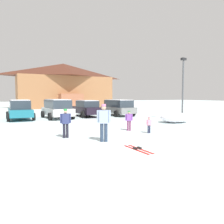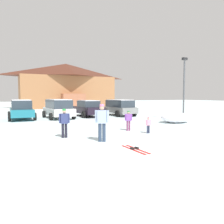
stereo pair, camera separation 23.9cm
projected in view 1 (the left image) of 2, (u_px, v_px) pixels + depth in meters
ground at (190, 154)px, 7.59m from camera, size 160.00×160.00×0.00m
ski_lodge at (64, 85)px, 38.68m from camera, size 16.33×10.01×7.73m
parked_teal_hatchback at (20, 110)px, 18.70m from camera, size 2.18×4.42×1.71m
parked_white_suv at (57, 108)px, 19.64m from camera, size 2.32×4.51×1.73m
parked_black_sedan at (87, 108)px, 21.56m from camera, size 2.25×4.43×1.61m
parked_grey_wagon at (118, 107)px, 22.55m from camera, size 2.25×4.46×1.65m
skier_teen_in_navy_coat at (66, 122)px, 10.49m from camera, size 0.52×0.25×1.41m
skier_adult_in_blue_parka at (104, 121)px, 9.61m from camera, size 0.56×0.40×1.67m
skier_child_in_pink_snowsuit at (149, 124)px, 11.82m from camera, size 0.33×0.15×0.89m
skier_child_in_purple_jacket at (129, 119)px, 12.72m from camera, size 0.39×0.28×1.16m
pair_of_skis at (138, 149)px, 8.24m from camera, size 0.32×1.57×0.08m
lamp_post at (183, 85)px, 18.21m from camera, size 0.44×0.24×5.18m
plowed_snow_pile at (175, 117)px, 16.64m from camera, size 2.35×1.88×0.78m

